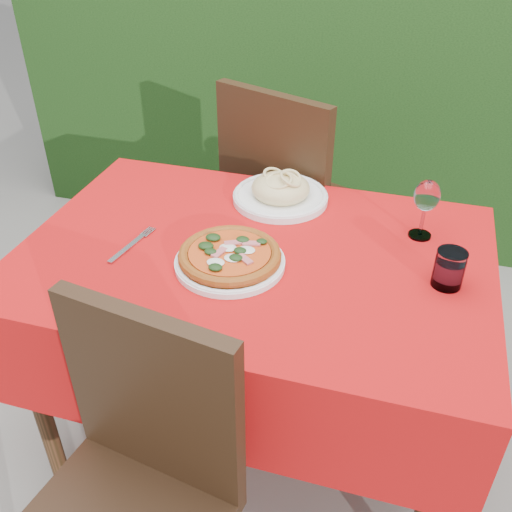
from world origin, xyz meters
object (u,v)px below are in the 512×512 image
(chair_far, at_px, (289,197))
(pasta_plate, at_px, (280,192))
(chair_near, at_px, (133,484))
(wine_glass, at_px, (427,198))
(fork, at_px, (127,248))
(water_glass, at_px, (449,270))
(pizza_plate, at_px, (230,257))

(chair_far, bearing_deg, pasta_plate, 119.79)
(chair_near, xyz_separation_m, pasta_plate, (0.09, 0.90, 0.25))
(chair_far, height_order, wine_glass, chair_far)
(chair_far, xyz_separation_m, wine_glass, (0.47, -0.42, 0.29))
(chair_far, relative_size, fork, 4.81)
(water_glass, distance_m, wine_glass, 0.24)
(chair_far, height_order, water_glass, chair_far)
(fork, bearing_deg, water_glass, 15.64)
(chair_far, xyz_separation_m, fork, (-0.28, -0.72, 0.18))
(pasta_plate, height_order, water_glass, water_glass)
(pizza_plate, bearing_deg, chair_far, 90.72)
(chair_far, xyz_separation_m, pizza_plate, (0.01, -0.71, 0.20))
(chair_near, bearing_deg, chair_far, 97.61)
(chair_near, relative_size, chair_far, 0.91)
(wine_glass, height_order, fork, wine_glass)
(pasta_plate, height_order, fork, pasta_plate)
(chair_near, xyz_separation_m, water_glass, (0.59, 0.60, 0.27))
(pasta_plate, xyz_separation_m, wine_glass, (0.43, -0.09, 0.09))
(pizza_plate, distance_m, pasta_plate, 0.38)
(water_glass, bearing_deg, wine_glass, 109.39)
(chair_near, bearing_deg, pasta_plate, 93.91)
(chair_near, height_order, water_glass, chair_near)
(chair_near, bearing_deg, fork, 124.74)
(wine_glass, xyz_separation_m, fork, (-0.76, -0.29, -0.12))
(chair_near, xyz_separation_m, chair_far, (0.04, 1.23, 0.05))
(pasta_plate, bearing_deg, fork, -130.84)
(water_glass, bearing_deg, fork, -174.48)
(fork, bearing_deg, wine_glass, 31.29)
(pizza_plate, height_order, fork, pizza_plate)
(pizza_plate, bearing_deg, wine_glass, 31.45)
(chair_near, distance_m, fork, 0.61)
(chair_far, bearing_deg, fork, 90.18)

